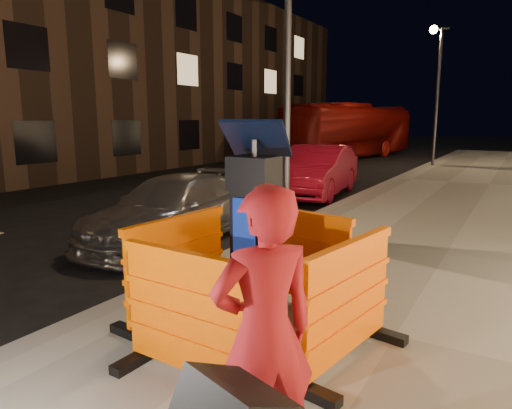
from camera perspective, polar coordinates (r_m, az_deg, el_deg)
The scene contains 14 objects.
ground_plane at distance 6.28m, azimuth -11.19°, elevation -10.69°, with size 120.00×120.00×0.00m, color black.
sidewalk at distance 4.94m, azimuth 16.95°, elevation -16.15°, with size 6.00×60.00×0.15m, color gray.
kerb at distance 6.25m, azimuth -11.22°, elevation -10.05°, with size 0.30×60.00×0.15m, color slate.
parking_kiosk at distance 4.33m, azimuth -0.25°, elevation -4.37°, with size 0.63×0.63×1.99m, color black.
barrier_front at distance 3.74m, azimuth -7.96°, elevation -14.12°, with size 1.42×0.59×1.11m, color #FF6100.
barrier_back at distance 5.26m, azimuth 5.11°, elevation -6.66°, with size 1.42×0.59×1.11m, color #FF6100.
barrier_kerbside at distance 4.99m, azimuth -9.74°, elevation -7.74°, with size 1.42×0.59×1.11m, color #FF6100.
barrier_bldgside at distance 4.09m, azimuth 11.52°, elevation -12.00°, with size 1.42×0.59×1.11m, color #FF6100.
car_silver at distance 8.74m, azimuth -10.11°, elevation -4.53°, with size 1.70×4.18×1.21m, color #B2B2B7.
car_red at distance 13.75m, azimuth 7.50°, elevation 1.10°, with size 1.58×4.53×1.49m, color maroon.
bus_doubledecker at distance 27.62m, azimuth 11.57°, elevation 5.76°, with size 2.62×11.18×3.11m, color maroon.
man at distance 2.74m, azimuth 1.02°, elevation -15.99°, with size 0.65×0.42×1.77m, color maroon.
street_lamp_mid at distance 8.25m, azimuth 3.96°, elevation 16.80°, with size 0.12×0.12×6.00m, color #3F3F44.
street_lamp_far at distance 22.65m, azimuth 21.70°, elevation 12.18°, with size 0.12×0.12×6.00m, color #3F3F44.
Camera 1 is at (3.95, -4.32, 2.27)m, focal length 32.00 mm.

